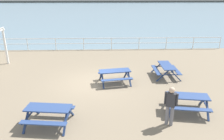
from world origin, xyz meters
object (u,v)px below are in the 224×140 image
object	(u,v)px
picnic_table_near_right	(49,111)
picnic_table_mid_centre	(115,73)
visitor	(171,104)
picnic_table_far_left	(187,99)
picnic_table_near_left	(166,68)

from	to	relation	value
picnic_table_near_right	picnic_table_mid_centre	world-z (taller)	same
visitor	picnic_table_mid_centre	bearing A→B (deg)	-127.81
picnic_table_mid_centre	picnic_table_far_left	world-z (taller)	same
picnic_table_mid_centre	picnic_table_near_right	bearing A→B (deg)	-133.83
picnic_table_near_left	picnic_table_mid_centre	xyz separation A→B (m)	(-3.26, -0.86, 0.00)
visitor	picnic_table_near_right	bearing A→B (deg)	-64.79
picnic_table_near_right	picnic_table_far_left	distance (m)	5.99
picnic_table_near_left	picnic_table_near_right	world-z (taller)	same
picnic_table_near_left	visitor	xyz separation A→B (m)	(-1.29, -5.22, 0.36)
picnic_table_near_right	visitor	xyz separation A→B (m)	(4.84, -0.22, 0.36)
picnic_table_near_right	picnic_table_far_left	bearing A→B (deg)	14.56
picnic_table_near_right	visitor	distance (m)	4.86
picnic_table_far_left	visitor	world-z (taller)	visitor
picnic_table_near_right	picnic_table_mid_centre	size ratio (longest dim) A/B	0.98
picnic_table_near_left	visitor	bearing A→B (deg)	166.67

